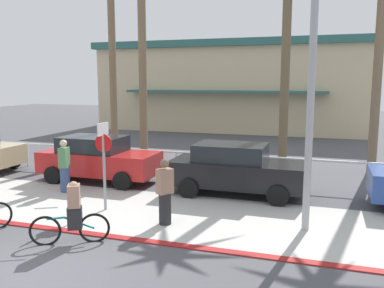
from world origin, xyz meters
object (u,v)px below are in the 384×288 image
at_px(stop_sign_bike_lane, 104,154).
at_px(car_red_1, 98,158).
at_px(car_black_2, 236,169).
at_px(cyclist_teal_1, 73,214).
at_px(palm_tree_2, 141,4).
at_px(pedestrian_1, 165,194).
at_px(streetlight_curb, 312,57).
at_px(palm_tree_3, 289,5).
at_px(pedestrian_0, 65,168).
at_px(palm_tree_1, 112,21).

distance_m(stop_sign_bike_lane, car_red_1, 3.72).
relative_size(car_black_2, cyclist_teal_1, 2.70).
bearing_deg(palm_tree_2, stop_sign_bike_lane, -74.64).
height_order(stop_sign_bike_lane, pedestrian_1, stop_sign_bike_lane).
bearing_deg(cyclist_teal_1, streetlight_curb, 24.46).
height_order(stop_sign_bike_lane, car_red_1, stop_sign_bike_lane).
xyz_separation_m(stop_sign_bike_lane, car_black_2, (3.26, 2.83, -0.81)).
height_order(stop_sign_bike_lane, palm_tree_3, palm_tree_3).
height_order(palm_tree_3, pedestrian_0, palm_tree_3).
relative_size(stop_sign_bike_lane, palm_tree_1, 0.27).
bearing_deg(palm_tree_1, car_red_1, -67.84).
height_order(palm_tree_1, pedestrian_0, palm_tree_1).
height_order(streetlight_curb, palm_tree_2, palm_tree_2).
bearing_deg(palm_tree_2, car_black_2, -36.91).
distance_m(stop_sign_bike_lane, car_black_2, 4.39).
distance_m(streetlight_curb, palm_tree_1, 13.04).
bearing_deg(stop_sign_bike_lane, palm_tree_2, 105.36).
relative_size(streetlight_curb, car_black_2, 1.70).
relative_size(palm_tree_2, pedestrian_1, 5.65).
bearing_deg(car_red_1, pedestrian_0, -98.65).
relative_size(palm_tree_3, pedestrian_1, 4.97).
xyz_separation_m(car_red_1, pedestrian_1, (4.13, -3.62, -0.05)).
bearing_deg(streetlight_curb, cyclist_teal_1, -155.54).
distance_m(cyclist_teal_1, pedestrian_1, 2.39).
distance_m(palm_tree_1, pedestrian_1, 12.28).
bearing_deg(car_black_2, stop_sign_bike_lane, -139.01).
distance_m(palm_tree_1, pedestrian_0, 9.22).
bearing_deg(palm_tree_2, streetlight_curb, -42.20).
distance_m(streetlight_curb, pedestrian_1, 4.95).
xyz_separation_m(car_black_2, cyclist_teal_1, (-2.71, -5.24, -0.18)).
bearing_deg(car_black_2, pedestrian_0, -164.60).
bearing_deg(car_red_1, streetlight_curb, -22.23).
height_order(streetlight_curb, palm_tree_1, palm_tree_1).
xyz_separation_m(cyclist_teal_1, pedestrian_0, (-2.83, 3.71, 0.15)).
relative_size(stop_sign_bike_lane, pedestrian_1, 1.46).
bearing_deg(cyclist_teal_1, pedestrian_1, 49.29).
bearing_deg(palm_tree_1, palm_tree_2, -34.33).
distance_m(palm_tree_3, pedestrian_0, 10.43).
bearing_deg(streetlight_curb, pedestrian_0, 169.92).
relative_size(car_black_2, pedestrian_0, 2.45).
bearing_deg(palm_tree_2, palm_tree_1, 145.67).
xyz_separation_m(streetlight_curb, palm_tree_2, (-7.45, 6.75, 2.75)).
bearing_deg(car_red_1, palm_tree_2, 86.98).
distance_m(streetlight_curb, pedestrian_0, 8.73).
xyz_separation_m(stop_sign_bike_lane, cyclist_teal_1, (0.55, -2.40, -0.98)).
relative_size(palm_tree_2, cyclist_teal_1, 6.09).
distance_m(car_red_1, car_black_2, 5.28).
height_order(stop_sign_bike_lane, pedestrian_0, stop_sign_bike_lane).
xyz_separation_m(palm_tree_3, pedestrian_0, (-6.69, -5.50, -5.82)).
bearing_deg(palm_tree_1, pedestrian_1, -54.70).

